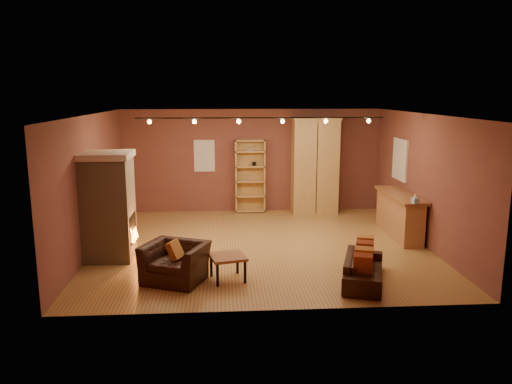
{
  "coord_description": "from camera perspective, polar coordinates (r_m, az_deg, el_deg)",
  "views": [
    {
      "loc": [
        -0.81,
        -10.28,
        3.25
      ],
      "look_at": [
        -0.1,
        0.2,
        1.14
      ],
      "focal_mm": 35.0,
      "sensor_mm": 36.0,
      "label": 1
    }
  ],
  "objects": [
    {
      "name": "back_window",
      "position": [
        13.62,
        -5.93,
        4.14
      ],
      "size": [
        0.56,
        0.04,
        0.86
      ],
      "primitive_type": "cube",
      "color": "white",
      "rests_on": "back_wall"
    },
    {
      "name": "armchair",
      "position": [
        8.84,
        -9.23,
        -7.23
      ],
      "size": [
        1.21,
        1.01,
        0.9
      ],
      "rotation": [
        0.0,
        0.0,
        -0.38
      ],
      "color": "black",
      "rests_on": "floor"
    },
    {
      "name": "track_rail",
      "position": [
        10.52,
        0.54,
        8.29
      ],
      "size": [
        5.2,
        0.09,
        0.13
      ],
      "color": "black",
      "rests_on": "ceiling"
    },
    {
      "name": "floor",
      "position": [
        10.81,
        0.59,
        -6.13
      ],
      "size": [
        7.0,
        7.0,
        0.0
      ],
      "primitive_type": "plane",
      "color": "olive",
      "rests_on": "ground"
    },
    {
      "name": "left_wall",
      "position": [
        10.79,
        -18.27,
        0.91
      ],
      "size": [
        0.02,
        6.5,
        2.8
      ],
      "primitive_type": "cube",
      "color": "brown",
      "rests_on": "floor"
    },
    {
      "name": "back_wall",
      "position": [
        13.68,
        -0.45,
        3.59
      ],
      "size": [
        7.0,
        0.02,
        2.8
      ],
      "primitive_type": "cube",
      "color": "brown",
      "rests_on": "floor"
    },
    {
      "name": "bar_counter",
      "position": [
        11.84,
        16.05,
        -2.49
      ],
      "size": [
        0.56,
        2.07,
        0.99
      ],
      "color": "tan",
      "rests_on": "floor"
    },
    {
      "name": "fireplace",
      "position": [
        10.17,
        -16.47,
        -1.54
      ],
      "size": [
        1.01,
        0.98,
        2.12
      ],
      "color": "tan",
      "rests_on": "floor"
    },
    {
      "name": "armoire",
      "position": [
        13.57,
        6.72,
        3.01
      ],
      "size": [
        1.27,
        0.72,
        2.58
      ],
      "color": "tan",
      "rests_on": "floor"
    },
    {
      "name": "tissue_box",
      "position": [
        10.78,
        17.75,
        -0.78
      ],
      "size": [
        0.16,
        0.16,
        0.23
      ],
      "rotation": [
        0.0,
        0.0,
        0.24
      ],
      "color": "#87BCD8",
      "rests_on": "bar_counter"
    },
    {
      "name": "right_wall",
      "position": [
        11.3,
        18.61,
        1.34
      ],
      "size": [
        0.02,
        6.5,
        2.8
      ],
      "primitive_type": "cube",
      "color": "brown",
      "rests_on": "floor"
    },
    {
      "name": "coffee_table",
      "position": [
        8.82,
        -3.25,
        -7.66
      ],
      "size": [
        0.71,
        0.71,
        0.44
      ],
      "rotation": [
        0.0,
        0.0,
        0.24
      ],
      "color": "#9A6038",
      "rests_on": "floor"
    },
    {
      "name": "ceiling",
      "position": [
        10.32,
        0.63,
        8.87
      ],
      "size": [
        7.0,
        7.0,
        0.0
      ],
      "primitive_type": "plane",
      "rotation": [
        3.14,
        0.0,
        0.0
      ],
      "color": "brown",
      "rests_on": "back_wall"
    },
    {
      "name": "right_window",
      "position": [
        12.54,
        16.14,
        3.59
      ],
      "size": [
        0.05,
        0.9,
        1.0
      ],
      "primitive_type": "cube",
      "color": "white",
      "rests_on": "right_wall"
    },
    {
      "name": "loveseat",
      "position": [
        8.92,
        12.22,
        -7.98
      ],
      "size": [
        0.95,
        1.68,
        0.71
      ],
      "rotation": [
        0.0,
        0.0,
        1.26
      ],
      "color": "black",
      "rests_on": "floor"
    },
    {
      "name": "bookcase",
      "position": [
        13.63,
        -0.7,
        1.92
      ],
      "size": [
        0.82,
        0.32,
        1.99
      ],
      "color": "tan",
      "rests_on": "floor"
    }
  ]
}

